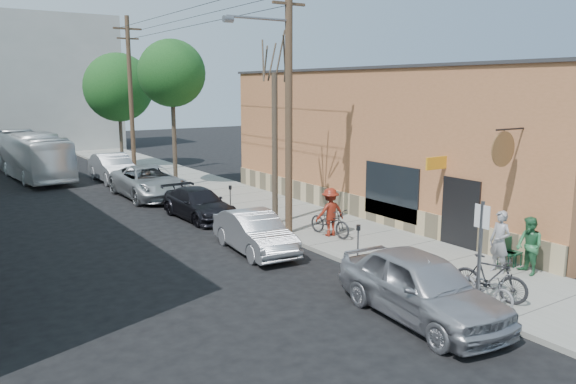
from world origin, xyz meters
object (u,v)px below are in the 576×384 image
car_4 (113,168)px  parking_meter_far (230,194)px  cyclist (330,212)px  car_3 (149,182)px  patio_chair_b (507,253)px  bus (32,155)px  patio_chair_a (513,252)px  car_1 (255,232)px  sign_post (480,244)px  parked_bike_b (486,287)px  car_2 (199,204)px  parked_bike_a (490,278)px  tree_leafy_far (118,87)px  patron_green (529,246)px  tree_bare (275,150)px  tree_leafy_mid (172,74)px  car_0 (421,286)px  patron_grey (500,242)px  parking_meter_near (358,237)px  utility_pole_near (287,97)px

car_4 → parking_meter_far: bearing=-81.4°
cyclist → car_3: 12.11m
patio_chair_b → bus: bearing=95.5°
patio_chair_a → car_1: (-5.82, 6.30, 0.13)m
sign_post → parked_bike_b: bearing=-1.0°
sign_post → car_2: size_ratio=0.61×
parked_bike_a → car_3: bearing=77.8°
patio_chair_b → bus: size_ratio=0.08×
car_3 → parked_bike_b: bearing=-83.8°
tree_leafy_far → parked_bike_b: size_ratio=4.60×
bus → patron_green: bearing=-76.4°
tree_bare → car_1: (-2.53, -2.63, -2.52)m
bus → car_4: bearing=-51.1°
sign_post → tree_leafy_mid: bearing=88.8°
car_0 → bus: 29.56m
parking_meter_far → parked_bike_a: parking_meter_far is taller
patron_grey → car_2: patron_grey is taller
tree_bare → car_4: tree_bare is taller
car_1 → patio_chair_a: bearing=-42.0°
patron_grey → parked_bike_a: size_ratio=0.96×
parking_meter_near → tree_leafy_far: bearing=88.8°
cyclist → car_4: (-2.92, 17.88, -0.22)m
utility_pole_near → car_3: utility_pole_near is taller
car_4 → patron_green: bearing=-77.3°
parking_meter_far → car_2: bearing=170.1°
patio_chair_b → bus: (-9.16, 28.19, 0.88)m
utility_pole_near → tree_leafy_mid: size_ratio=1.22×
patio_chair_b → tree_bare: bearing=96.5°
sign_post → parked_bike_b: sign_post is taller
car_3 → utility_pole_near: bearing=-80.4°
patio_chair_a → car_0: bearing=-175.4°
parking_meter_far → patron_green: 13.09m
utility_pole_near → parked_bike_b: size_ratio=5.79×
tree_bare → car_2: tree_bare is taller
parking_meter_near → car_1: (-1.98, 3.26, -0.27)m
parking_meter_near → patio_chair_a: (3.85, -3.04, -0.39)m
sign_post → patron_grey: 3.24m
car_3 → car_0: bearing=-89.3°
parking_meter_near → patio_chair_b: (3.62, -3.00, -0.39)m
tree_leafy_mid → car_1: bearing=-100.8°
car_1 → car_4: size_ratio=0.83×
parking_meter_near → patron_green: bearing=-47.1°
patron_grey → car_3: (-4.52, 18.05, -0.28)m
utility_pole_near → car_0: bearing=-100.7°
parking_meter_near → parked_bike_a: 4.54m
utility_pole_near → parked_bike_b: 10.17m
car_2 → bus: 16.65m
parked_bike_b → parking_meter_near: bearing=96.7°
bus → car_0: bearing=-85.8°
utility_pole_near → parked_bike_a: (0.63, -8.82, -4.65)m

